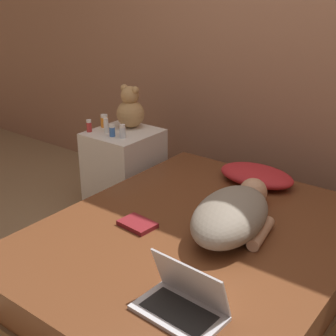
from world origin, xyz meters
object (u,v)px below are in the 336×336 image
Objects in this scene: bottle_orange at (104,121)px; book at (137,224)px; laptop at (183,301)px; teddy_bear at (130,109)px; bottle_red at (89,126)px; bottle_clear at (122,131)px; pillow at (256,175)px; bottle_white at (106,126)px; bottle_blue at (112,131)px; person_lying at (233,214)px.

book is at bearing -37.68° from bottle_orange.
bottle_orange is at bearing 146.55° from laptop.
teddy_bear is at bearing 35.25° from bottle_orange.
bottle_clear reaches higher than bottle_red.
pillow is 5.19× the size of bottle_orange.
laptop is 1.76m from bottle_red.
bottle_orange is at bearing 139.76° from bottle_white.
bottle_clear is at bearing 136.91° from book.
bottle_orange reaches higher than book.
bottle_white is 1.04m from book.
bottle_blue is 0.90× the size of bottle_orange.
person_lying is 2.50× the size of teddy_bear.
bottle_red is at bearing -154.03° from bottle_white.
bottle_orange is (-0.15, -0.11, -0.09)m from teddy_bear.
pillow is at bearing 74.92° from book.
laptop is 1.57m from bottle_clear.
bottle_clear is at bearing -20.75° from bottle_orange.
bottle_blue is at bearing -166.90° from bottle_clear.
book is (0.81, -0.61, -0.22)m from bottle_white.
bottle_red is 1.05× the size of bottle_blue.
bottle_white is (-0.05, -0.20, -0.08)m from teddy_bear.
bottle_orange is at bearing 142.32° from book.
person_lying is 1.31m from teddy_bear.
person_lying is 9.23× the size of bottle_blue.
bottle_orange is at bearing 87.32° from bottle_red.
bottle_clear is at bearing 151.33° from person_lying.
bottle_orange reaches higher than bottle_blue.
bottle_blue is at bearing 145.93° from laptop.
bottle_blue is at bearing -19.77° from bottle_white.
bottle_white is (-1.37, 1.00, 0.18)m from laptop.
bottle_white is at bearing 146.85° from laptop.
book is at bearing -43.09° from bottle_clear.
bottle_orange reaches higher than pillow.
bottle_red is at bearing -165.97° from pillow.
book is (0.91, -0.70, -0.21)m from bottle_orange.
bottle_white is (-1.21, 0.37, 0.13)m from person_lying.
teddy_bear reaches higher than bottle_blue.
bottle_clear is (0.11, -0.21, -0.09)m from teddy_bear.
bottle_red is at bearing -92.68° from bottle_orange.
teddy_bear is at bearing 76.02° from bottle_white.
book is (-0.56, 0.39, -0.04)m from laptop.
bottle_orange is at bearing -144.75° from teddy_bear.
bottle_white is 1.11× the size of bottle_clear.
bottle_orange is (-0.10, 0.09, -0.01)m from bottle_white.
bottle_orange reaches higher than laptop.
book is at bearing -39.03° from bottle_blue.
bottle_clear is (0.27, 0.04, 0.00)m from bottle_red.
laptop is (0.33, -1.23, -0.00)m from pillow.
laptop is at bearing -39.41° from bottle_clear.
bottle_blue is at bearing 153.36° from person_lying.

